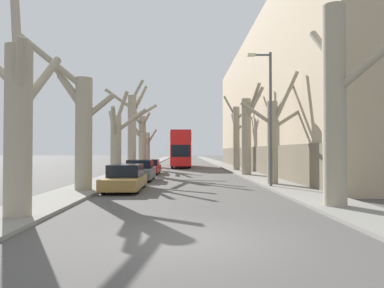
{
  "coord_description": "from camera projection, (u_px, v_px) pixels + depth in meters",
  "views": [
    {
      "loc": [
        -0.19,
        -8.07,
        2.1
      ],
      "look_at": [
        0.76,
        30.7,
        2.88
      ],
      "focal_mm": 32.0,
      "sensor_mm": 36.0,
      "label": 1
    }
  ],
  "objects": [
    {
      "name": "street_tree_left_1",
      "position": [
        81.0,
        126.0,
        17.46
      ],
      "size": [
        4.29,
        3.01,
        7.64
      ],
      "color": "gray",
      "rests_on": "ground"
    },
    {
      "name": "street_tree_right_3",
      "position": [
        237.0,
        135.0,
        35.65
      ],
      "size": [
        3.16,
        3.65,
        8.0
      ],
      "color": "gray",
      "rests_on": "ground"
    },
    {
      "name": "sidewalk_right",
      "position": [
        217.0,
        163.0,
        58.14
      ],
      "size": [
        2.36,
        120.0,
        0.12
      ],
      "primitive_type": "cube",
      "color": "gray",
      "rests_on": "ground"
    },
    {
      "name": "lamp_post",
      "position": [
        269.0,
        112.0,
        19.36
      ],
      "size": [
        1.4,
        0.2,
        7.7
      ],
      "color": "#4C4F54",
      "rests_on": "ground"
    },
    {
      "name": "street_tree_right_1",
      "position": [
        274.0,
        135.0,
        20.75
      ],
      "size": [
        3.83,
        2.36,
        6.76
      ],
      "color": "gray",
      "rests_on": "ground"
    },
    {
      "name": "parked_car_0",
      "position": [
        125.0,
        178.0,
        18.12
      ],
      "size": [
        1.85,
        4.58,
        1.37
      ],
      "color": "olive",
      "rests_on": "ground"
    },
    {
      "name": "building_facade_right",
      "position": [
        291.0,
        104.0,
        37.93
      ],
      "size": [
        10.08,
        45.6,
        14.71
      ],
      "color": "tan",
      "rests_on": "ground"
    },
    {
      "name": "street_tree_left_0",
      "position": [
        18.0,
        116.0,
        10.53
      ],
      "size": [
        3.32,
        3.21,
        7.53
      ],
      "color": "gray",
      "rests_on": "ground"
    },
    {
      "name": "street_tree_right_0",
      "position": [
        336.0,
        100.0,
        12.42
      ],
      "size": [
        2.47,
        4.37,
        7.64
      ],
      "color": "gray",
      "rests_on": "ground"
    },
    {
      "name": "street_tree_left_4",
      "position": [
        141.0,
        138.0,
        40.55
      ],
      "size": [
        2.77,
        2.54,
        8.19
      ],
      "color": "gray",
      "rests_on": "ground"
    },
    {
      "name": "double_decker_bus",
      "position": [
        181.0,
        147.0,
        44.19
      ],
      "size": [
        2.44,
        10.9,
        4.54
      ],
      "color": "red",
      "rests_on": "ground"
    },
    {
      "name": "parked_car_2",
      "position": [
        150.0,
        167.0,
        31.19
      ],
      "size": [
        1.78,
        4.59,
        1.33
      ],
      "color": "maroon",
      "rests_on": "ground"
    },
    {
      "name": "street_tree_left_3",
      "position": [
        132.0,
        128.0,
        33.04
      ],
      "size": [
        4.76,
        3.16,
        8.93
      ],
      "color": "gray",
      "rests_on": "ground"
    },
    {
      "name": "parked_car_1",
      "position": [
        140.0,
        171.0,
        24.24
      ],
      "size": [
        1.89,
        4.36,
        1.46
      ],
      "color": "#4C5156",
      "rests_on": "ground"
    },
    {
      "name": "street_tree_left_5",
      "position": [
        146.0,
        146.0,
        47.16
      ],
      "size": [
        3.71,
        3.37,
        5.23
      ],
      "color": "gray",
      "rests_on": "ground"
    },
    {
      "name": "street_tree_right_2",
      "position": [
        247.0,
        132.0,
        28.74
      ],
      "size": [
        1.99,
        4.07,
        7.62
      ],
      "color": "gray",
      "rests_on": "ground"
    },
    {
      "name": "street_tree_left_2",
      "position": [
        117.0,
        141.0,
        25.07
      ],
      "size": [
        3.29,
        4.31,
        6.46
      ],
      "color": "gray",
      "rests_on": "ground"
    },
    {
      "name": "sidewalk_left",
      "position": [
        152.0,
        163.0,
        57.87
      ],
      "size": [
        2.36,
        120.0,
        0.12
      ],
      "primitive_type": "cube",
      "color": "gray",
      "rests_on": "ground"
    },
    {
      "name": "ground_plane",
      "position": [
        192.0,
        240.0,
        8.03
      ],
      "size": [
        300.0,
        300.0,
        0.0
      ],
      "primitive_type": "plane",
      "color": "#4C4947"
    }
  ]
}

